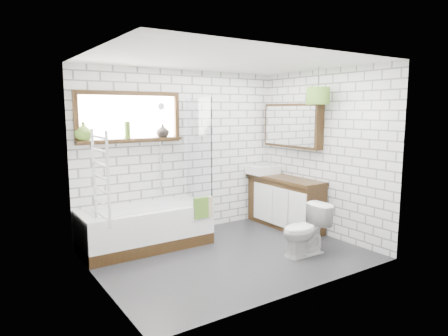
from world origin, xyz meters
TOP-DOWN VIEW (x-y plane):
  - floor at (0.00, 0.00)m, footprint 3.40×2.60m
  - ceiling at (0.00, 0.00)m, footprint 3.40×2.60m
  - wall_back at (0.00, 1.30)m, footprint 3.40×0.01m
  - wall_front at (0.00, -1.30)m, footprint 3.40×0.01m
  - wall_left at (-1.70, 0.00)m, footprint 0.01×2.60m
  - wall_right at (1.70, 0.00)m, footprint 0.01×2.60m
  - window at (-0.85, 1.26)m, footprint 1.52×0.16m
  - towel_radiator at (-1.66, 0.00)m, footprint 0.06×0.52m
  - mirror_cabinet at (1.62, 0.60)m, footprint 0.16×1.20m
  - shower_riser at (-0.40, 1.26)m, footprint 0.02×0.02m
  - bathtub at (-0.81, 0.91)m, footprint 1.76×0.78m
  - shower_screen at (0.05, 0.91)m, footprint 0.02×0.72m
  - towel_green at (-0.14, 0.52)m, footprint 0.22×0.06m
  - towel_beige at (-0.08, 0.52)m, footprint 0.22×0.06m
  - vanity at (1.47, 0.57)m, footprint 0.46×1.43m
  - basin at (1.41, 1.07)m, footprint 0.46×0.40m
  - tap at (1.57, 1.07)m, footprint 0.03×0.03m
  - toilet at (0.82, -0.54)m, footprint 0.39×0.67m
  - vase_olive at (-1.50, 1.23)m, footprint 0.26×0.26m
  - vase_dark at (-0.37, 1.23)m, footprint 0.20×0.20m
  - bottle at (-0.90, 1.23)m, footprint 0.10×0.10m
  - pendant at (1.45, -0.09)m, footprint 0.33×0.33m

SIDE VIEW (x-z plane):
  - floor at x=0.00m, z-range -0.01..0.00m
  - bathtub at x=-0.81m, z-range 0.00..0.57m
  - toilet at x=0.82m, z-range 0.00..0.67m
  - vanity at x=1.47m, z-range 0.00..0.82m
  - towel_green at x=-0.14m, z-range 0.40..0.70m
  - towel_beige at x=-0.08m, z-range 0.41..0.69m
  - basin at x=1.41m, z-range 0.82..0.95m
  - tap at x=1.57m, z-range 0.87..1.04m
  - towel_radiator at x=-1.66m, z-range 0.70..1.70m
  - wall_back at x=0.00m, z-range 0.00..2.50m
  - wall_front at x=0.00m, z-range 0.00..2.50m
  - wall_left at x=-1.70m, z-range 0.00..2.50m
  - wall_right at x=1.70m, z-range 0.00..2.50m
  - shower_screen at x=0.05m, z-range 0.57..2.07m
  - shower_riser at x=-0.40m, z-range 0.70..2.00m
  - vase_dark at x=-0.37m, z-range 1.48..1.68m
  - bottle at x=-0.90m, z-range 1.48..1.72m
  - vase_olive at x=-1.50m, z-range 1.48..1.73m
  - mirror_cabinet at x=1.62m, z-range 1.30..2.00m
  - window at x=-0.85m, z-range 1.46..2.14m
  - pendant at x=1.45m, z-range 1.98..2.22m
  - ceiling at x=0.00m, z-range 2.50..2.51m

